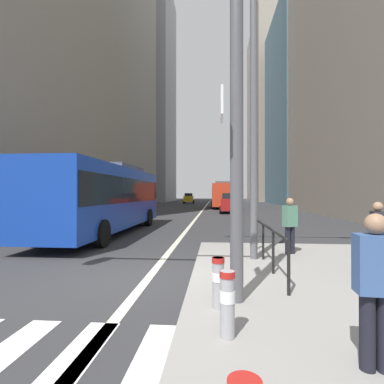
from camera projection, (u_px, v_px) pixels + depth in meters
ground_plane at (199, 214)px, 26.66m from camera, size 160.00×160.00×0.00m
lane_centre_line at (204, 209)px, 36.62m from camera, size 0.20×80.00×0.01m
office_tower_left_mid at (112, 46)px, 49.47m from camera, size 11.06×19.60×53.55m
office_tower_left_far at (144, 96)px, 71.82m from camera, size 13.45×16.91×51.43m
office_tower_right_mid at (304, 109)px, 51.59m from camera, size 10.46×19.19×33.72m
office_tower_right_far at (276, 113)px, 76.23m from camera, size 12.17×24.68×45.55m
city_bus_blue_oncoming at (107, 195)px, 14.03m from camera, size 2.76×10.93×3.40m
sedan_white_oncoming at (1, 215)px, 12.51m from camera, size 2.08×4.32×1.94m
city_bus_red_receding at (222, 194)px, 39.16m from camera, size 2.72×11.54×3.40m
car_oncoming_mid at (189, 198)px, 56.43m from camera, size 2.20×4.17×1.94m
car_receding_near at (230, 203)px, 28.57m from camera, size 2.09×4.20×1.94m
car_receding_far at (218, 197)px, 65.27m from camera, size 2.08×4.42×1.94m
traffic_signal_gantry at (134, 68)px, 4.98m from camera, size 5.33×0.65×6.00m
street_lamp_post at (254, 71)px, 8.00m from camera, size 5.50×0.32×8.00m
bollard_left at (227, 300)px, 3.61m from camera, size 0.20×0.20×0.82m
bollard_right at (218, 280)px, 4.54m from camera, size 0.20×0.20×0.79m
pedestrian_railing at (268, 236)px, 7.19m from camera, size 0.06×4.23×0.98m
pedestrian_waiting at (290, 223)px, 8.62m from camera, size 0.45×0.38×1.64m
pedestrian_walking at (378, 234)px, 6.59m from camera, size 0.32×0.43×1.59m
pedestrian_far at (376, 284)px, 2.94m from camera, size 0.40×0.27×1.58m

